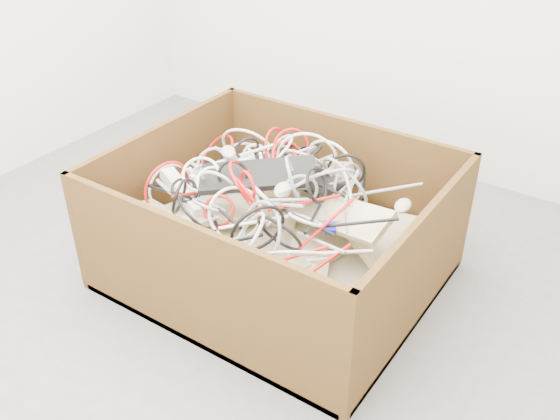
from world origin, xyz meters
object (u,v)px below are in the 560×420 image
Objects in this scene: cardboard_box at (274,247)px; power_strip_right at (183,192)px; power_strip_left at (222,167)px; vga_plug at (330,228)px.

cardboard_box reaches higher than power_strip_right.
cardboard_box is at bearing -60.30° from power_strip_left.
power_strip_left is at bearing 163.53° from cardboard_box.
vga_plug is at bearing -57.21° from power_strip_left.
cardboard_box is at bearing -137.82° from vga_plug.
cardboard_box is at bearing 43.66° from power_strip_right.
vga_plug is (0.60, -0.14, 0.00)m from power_strip_left.
vga_plug is (0.27, -0.05, 0.21)m from cardboard_box.
cardboard_box is 4.12× the size of power_strip_left.
cardboard_box reaches higher than vga_plug.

